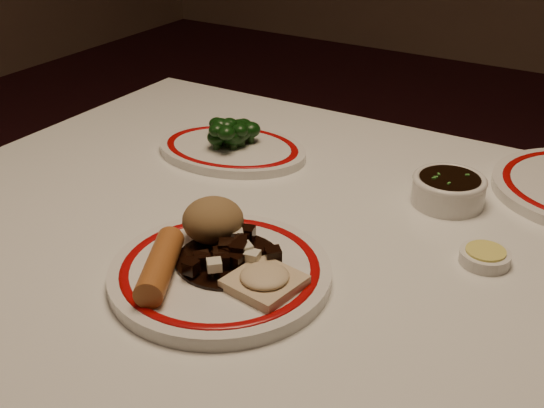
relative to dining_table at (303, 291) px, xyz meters
The scene contains 11 objects.
dining_table is the anchor object (origin of this frame).
main_plate 0.18m from the dining_table, 103.83° to the right, with size 0.34×0.34×0.02m.
rice_mound 0.19m from the dining_table, 130.02° to the right, with size 0.08×0.08×0.06m, color olive.
spring_roll 0.25m from the dining_table, 112.51° to the right, with size 0.03×0.03×0.12m, color #B4662C.
fried_wonton 0.20m from the dining_table, 78.39° to the right, with size 0.09×0.09×0.02m.
stirfry_heap 0.18m from the dining_table, 104.27° to the right, with size 0.13×0.13×0.03m.
broccoli_plate 0.31m from the dining_table, 143.99° to the left, with size 0.28×0.25×0.02m.
broccoli_pile 0.33m from the dining_table, 143.30° to the left, with size 0.10×0.10×0.05m.
soy_bowl 0.26m from the dining_table, 54.92° to the left, with size 0.11×0.11×0.04m.
sweet_sour_dish 0.24m from the dining_table, 52.22° to the left, with size 0.06×0.06×0.02m.
mustard_dish 0.26m from the dining_table, 14.66° to the left, with size 0.06×0.06×0.02m.
Camera 1 is at (0.38, -0.70, 1.22)m, focal length 45.00 mm.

